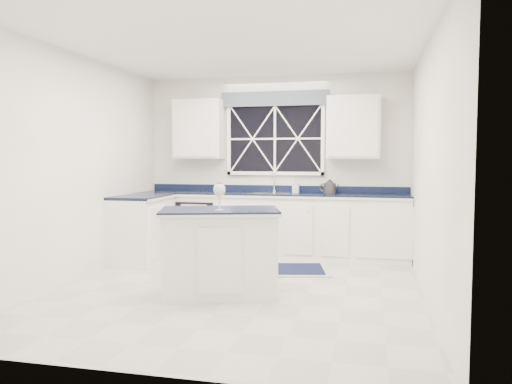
% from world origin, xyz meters
% --- Properties ---
extents(ground, '(4.50, 4.50, 0.00)m').
position_xyz_m(ground, '(0.00, 0.00, 0.00)').
color(ground, '#BABAB5').
rests_on(ground, ground).
extents(back_wall, '(4.00, 0.10, 2.70)m').
position_xyz_m(back_wall, '(0.00, 2.25, 1.35)').
color(back_wall, white).
rests_on(back_wall, ground).
extents(base_cabinets, '(3.99, 1.60, 0.90)m').
position_xyz_m(base_cabinets, '(-0.33, 1.78, 0.45)').
color(base_cabinets, white).
rests_on(base_cabinets, ground).
extents(countertop, '(3.98, 0.64, 0.04)m').
position_xyz_m(countertop, '(0.00, 1.95, 0.92)').
color(countertop, black).
rests_on(countertop, base_cabinets).
extents(dishwasher, '(0.60, 0.58, 0.82)m').
position_xyz_m(dishwasher, '(-1.10, 1.95, 0.41)').
color(dishwasher, black).
rests_on(dishwasher, ground).
extents(window, '(1.65, 0.09, 1.26)m').
position_xyz_m(window, '(0.00, 2.20, 1.83)').
color(window, black).
rests_on(window, ground).
extents(upper_cabinets, '(3.10, 0.34, 0.90)m').
position_xyz_m(upper_cabinets, '(0.00, 2.08, 1.90)').
color(upper_cabinets, white).
rests_on(upper_cabinets, ground).
extents(faucet, '(0.05, 0.20, 0.30)m').
position_xyz_m(faucet, '(0.00, 2.14, 1.10)').
color(faucet, silver).
rests_on(faucet, countertop).
extents(island, '(1.40, 1.07, 0.92)m').
position_xyz_m(island, '(-0.13, -0.23, 0.46)').
color(island, white).
rests_on(island, ground).
extents(rug, '(1.49, 1.08, 0.02)m').
position_xyz_m(rug, '(0.25, 1.04, 0.01)').
color(rug, '#AAA9A5').
rests_on(rug, ground).
extents(kettle, '(0.29, 0.23, 0.21)m').
position_xyz_m(kettle, '(0.84, 2.06, 1.04)').
color(kettle, '#313133').
rests_on(kettle, countertop).
extents(wine_glass, '(0.12, 0.12, 0.29)m').
position_xyz_m(wine_glass, '(-0.09, -0.38, 1.12)').
color(wine_glass, silver).
rests_on(wine_glass, island).
extents(soap_bottle, '(0.10, 0.10, 0.21)m').
position_xyz_m(soap_bottle, '(0.34, 2.09, 1.05)').
color(soap_bottle, silver).
rests_on(soap_bottle, countertop).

